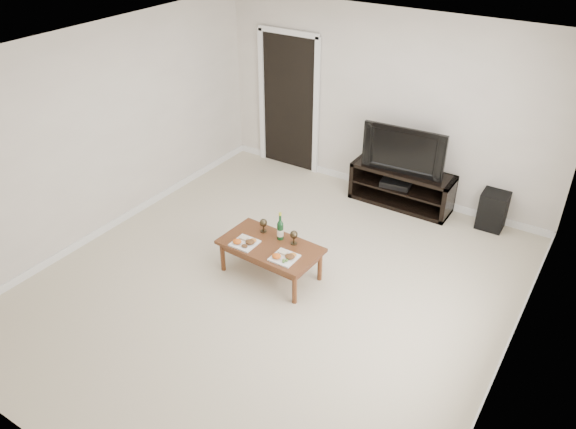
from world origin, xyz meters
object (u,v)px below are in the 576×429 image
(subwoofer, at_px, (493,210))
(coffee_table, at_px, (271,260))
(media_console, at_px, (401,187))
(television, at_px, (406,148))

(subwoofer, distance_m, coffee_table, 3.07)
(media_console, bearing_deg, subwoofer, 4.83)
(television, xyz_separation_m, subwoofer, (1.24, 0.10, -0.62))
(media_console, relative_size, coffee_table, 1.24)
(television, relative_size, subwoofer, 2.23)
(media_console, relative_size, television, 1.26)
(television, height_order, subwoofer, television)
(coffee_table, bearing_deg, media_console, 75.14)
(coffee_table, bearing_deg, television, 75.14)
(media_console, xyz_separation_m, television, (0.00, 0.00, 0.60))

